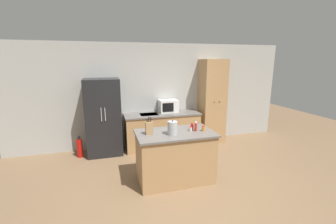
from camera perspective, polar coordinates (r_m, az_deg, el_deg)
ground_plane at (r=4.15m, az=4.19°, el=-18.74°), size 14.00×14.00×0.00m
wall_back at (r=5.83m, az=-3.51°, el=4.31°), size 7.20×0.06×2.60m
refrigerator at (r=5.43m, az=-16.06°, el=-1.25°), size 0.79×0.67×1.78m
back_counter at (r=5.73m, az=-1.47°, el=-4.62°), size 1.89×0.66×0.88m
pantry_cabinet at (r=6.09m, az=11.08°, el=2.59°), size 0.62×0.57×2.21m
kitchen_island at (r=4.19m, az=1.77°, el=-11.16°), size 1.40×0.81×0.92m
microwave at (r=5.74m, az=0.07°, el=1.56°), size 0.47×0.36×0.31m
knife_block at (r=3.90m, az=-4.84°, el=-4.08°), size 0.12×0.08×0.31m
spice_bottle_tall_dark at (r=4.11m, az=7.06°, el=-3.69°), size 0.05×0.05×0.18m
spice_bottle_short_red at (r=4.18m, az=6.15°, el=-3.74°), size 0.05×0.05×0.12m
spice_bottle_amber_oil at (r=4.11m, az=5.74°, el=-4.30°), size 0.06×0.06×0.08m
spice_bottle_green_herb at (r=4.13m, az=8.97°, el=-4.18°), size 0.05×0.05×0.10m
kettle at (r=3.86m, az=1.15°, el=-4.11°), size 0.17×0.17×0.26m
fire_extinguisher at (r=5.59m, az=-21.53°, el=-8.47°), size 0.13×0.13×0.50m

